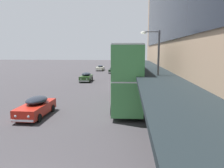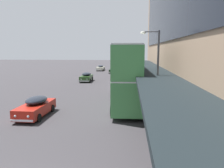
# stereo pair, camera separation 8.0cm
# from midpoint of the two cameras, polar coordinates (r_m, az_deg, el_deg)

# --- Properties ---
(transit_bus_kerbside_front) EXTENTS (2.72, 10.38, 3.43)m
(transit_bus_kerbside_front) POSITION_cam_midpoint_polar(r_m,az_deg,el_deg) (32.67, 3.93, 2.61)
(transit_bus_kerbside_front) COLOR beige
(transit_bus_kerbside_front) RESTS_ON ground
(transit_bus_kerbside_rear) EXTENTS (2.94, 10.07, 6.20)m
(transit_bus_kerbside_rear) POSITION_cam_midpoint_polar(r_m,az_deg,el_deg) (59.52, 4.61, 6.69)
(transit_bus_kerbside_rear) COLOR tan
(transit_bus_kerbside_rear) RESTS_ON ground
(transit_bus_kerbside_far) EXTENTS (2.87, 9.71, 5.97)m
(transit_bus_kerbside_far) POSITION_cam_midpoint_polar(r_m,az_deg,el_deg) (20.79, 3.98, 2.60)
(transit_bus_kerbside_far) COLOR #46924D
(transit_bus_kerbside_far) RESTS_ON ground
(sedan_far_back) EXTENTS (1.96, 4.99, 1.49)m
(sedan_far_back) POSITION_cam_midpoint_polar(r_m,az_deg,el_deg) (60.12, -2.96, 4.25)
(sedan_far_back) COLOR beige
(sedan_far_back) RESTS_ON ground
(sedan_lead_near) EXTENTS (1.98, 4.54, 1.45)m
(sedan_lead_near) POSITION_cam_midpoint_polar(r_m,az_deg,el_deg) (53.45, 0.38, 3.68)
(sedan_lead_near) COLOR black
(sedan_lead_near) RESTS_ON ground
(sedan_oncoming_rear) EXTENTS (2.01, 4.84, 1.64)m
(sedan_oncoming_rear) POSITION_cam_midpoint_polar(r_m,az_deg,el_deg) (19.38, -19.14, -5.59)
(sedan_oncoming_rear) COLOR #B22015
(sedan_oncoming_rear) RESTS_ON ground
(sedan_lead_mid) EXTENTS (2.01, 4.56, 1.61)m
(sedan_lead_mid) POSITION_cam_midpoint_polar(r_m,az_deg,el_deg) (39.05, -6.65, 1.84)
(sedan_lead_mid) COLOR #223F1A
(sedan_lead_mid) RESTS_ON ground
(street_lamp) EXTENTS (1.50, 0.28, 6.81)m
(street_lamp) POSITION_cam_midpoint_polar(r_m,az_deg,el_deg) (17.32, 11.45, 4.19)
(street_lamp) COLOR #4C4C51
(street_lamp) RESTS_ON sidewalk_kerb
(fire_hydrant) EXTENTS (0.20, 0.40, 0.70)m
(fire_hydrant) POSITION_cam_midpoint_polar(r_m,az_deg,el_deg) (19.47, 11.60, -6.16)
(fire_hydrant) COLOR red
(fire_hydrant) RESTS_ON sidewalk_kerb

